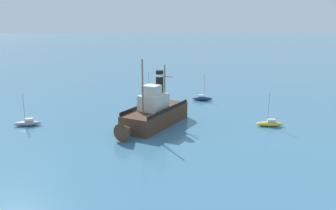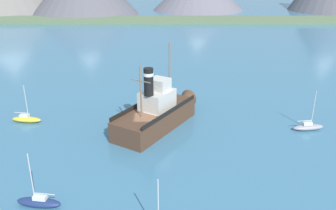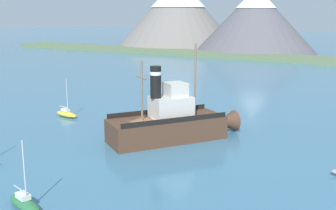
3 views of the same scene
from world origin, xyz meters
name	(u,v)px [view 2 (image 2 of 3)]	position (x,y,z in m)	size (l,w,h in m)	color
ground_plane	(146,136)	(0.00, 0.00, 0.00)	(600.00, 600.00, 0.00)	teal
shoreline_strip	(161,20)	(0.00, 85.80, 0.60)	(240.00, 12.00, 1.20)	#5B704C
old_tugboat	(158,112)	(1.34, 2.78, 1.83)	(10.51, 13.99, 9.90)	#4C3323
sailboat_grey	(309,127)	(19.38, 1.61, 0.43)	(3.92, 1.65, 4.90)	gray
sailboat_yellow	(27,119)	(-15.27, 3.90, 0.43)	(3.91, 1.56, 4.90)	gold
sailboat_navy	(39,201)	(-8.08, -12.75, 0.43)	(3.92, 1.63, 4.90)	navy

